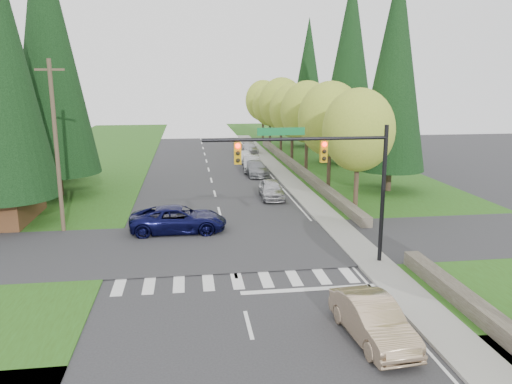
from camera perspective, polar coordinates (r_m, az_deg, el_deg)
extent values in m
plane|color=#28282B|center=(19.95, -1.22, -13.61)|extent=(120.00, 120.00, 0.00)
cube|color=#284B14|center=(41.59, 13.52, 0.10)|extent=(14.00, 110.00, 0.06)
cube|color=#284B14|center=(40.30, -23.44, -1.00)|extent=(14.00, 110.00, 0.06)
cube|color=#28282B|center=(27.32, -3.18, -6.21)|extent=(120.00, 8.00, 0.10)
cube|color=gray|center=(41.69, 4.69, 0.50)|extent=(1.80, 80.00, 0.13)
cube|color=gray|center=(41.52, 3.55, 0.46)|extent=(0.20, 80.00, 0.13)
cube|color=#4C4438|center=(20.08, 25.88, -13.67)|extent=(0.70, 14.00, 0.70)
cube|color=#4C4438|center=(49.67, 4.62, 2.80)|extent=(0.70, 40.00, 0.70)
cylinder|color=black|center=(24.71, 14.30, -0.42)|extent=(0.20, 0.20, 6.80)
cylinder|color=black|center=(22.96, 4.63, 6.05)|extent=(8.60, 0.16, 0.16)
cube|color=#0C662D|center=(22.83, 2.89, 6.93)|extent=(2.20, 0.04, 0.35)
cube|color=#BF8C0C|center=(23.35, 7.73, 4.61)|extent=(0.32, 0.24, 1.00)
sphere|color=#FF0C05|center=(23.17, 7.85, 5.42)|extent=(0.22, 0.22, 0.22)
cube|color=#BF8C0C|center=(22.61, -2.11, 4.45)|extent=(0.32, 0.24, 1.00)
sphere|color=#FF0C05|center=(22.43, -2.08, 5.29)|extent=(0.22, 0.22, 0.22)
cylinder|color=#473828|center=(30.93, -21.84, 4.65)|extent=(0.24, 0.24, 10.00)
cube|color=#473828|center=(30.69, -22.53, 12.80)|extent=(1.60, 0.10, 0.12)
cylinder|color=#38281C|center=(34.31, 11.41, 1.59)|extent=(0.32, 0.32, 4.76)
ellipsoid|color=olive|center=(33.85, 11.65, 6.96)|extent=(4.80, 4.80, 5.52)
cylinder|color=#38281C|center=(40.89, 8.35, 3.58)|extent=(0.32, 0.32, 4.93)
ellipsoid|color=olive|center=(40.50, 8.50, 8.26)|extent=(5.20, 5.20, 5.98)
cylinder|color=#38281C|center=(47.52, 5.78, 4.98)|extent=(0.32, 0.32, 5.04)
ellipsoid|color=olive|center=(47.19, 5.87, 9.10)|extent=(5.00, 5.00, 5.75)
cylinder|color=#38281C|center=(54.33, 4.15, 5.85)|extent=(0.32, 0.32, 4.82)
ellipsoid|color=olive|center=(54.04, 4.20, 9.30)|extent=(5.00, 5.00, 5.75)
cylinder|color=#38281C|center=(61.15, 2.88, 6.79)|extent=(0.32, 0.32, 5.15)
ellipsoid|color=olive|center=(60.90, 2.92, 10.06)|extent=(5.40, 5.40, 6.21)
cylinder|color=#38281C|center=(68.00, 1.61, 7.21)|extent=(0.32, 0.32, 4.70)
ellipsoid|color=olive|center=(67.77, 1.63, 9.89)|extent=(4.80, 4.80, 5.52)
cylinder|color=#38281C|center=(74.89, 0.80, 7.82)|extent=(0.32, 0.32, 4.98)
ellipsoid|color=olive|center=(74.68, 0.81, 10.41)|extent=(5.20, 5.20, 5.98)
cylinder|color=#38281C|center=(34.51, -26.16, -1.77)|extent=(0.50, 0.50, 2.00)
cylinder|color=#38281C|center=(41.74, -21.52, 0.97)|extent=(0.50, 0.50, 2.00)
cone|color=black|center=(41.07, -22.72, 15.18)|extent=(6.46, 6.46, 19.00)
cylinder|color=#38281C|center=(47.95, -22.21, 2.33)|extent=(0.50, 0.50, 2.00)
cone|color=black|center=(47.33, -23.18, 13.47)|extent=(5.78, 5.78, 17.00)
cylinder|color=#38281C|center=(41.77, 14.87, 1.44)|extent=(0.50, 0.50, 2.00)
cone|color=black|center=(41.04, 15.58, 13.58)|extent=(5.44, 5.44, 16.00)
cylinder|color=#38281C|center=(55.06, 10.27, 4.30)|extent=(0.50, 0.50, 2.00)
cone|color=black|center=(54.53, 10.69, 14.53)|extent=(6.12, 6.12, 18.00)
cylinder|color=#38281C|center=(68.15, 5.83, 6.01)|extent=(0.50, 0.50, 2.00)
cone|color=black|center=(67.70, 5.99, 13.01)|extent=(5.10, 5.10, 15.00)
imported|color=tan|center=(18.24, 13.20, -14.03)|extent=(1.96, 4.59, 1.47)
imported|color=#0B0C38|center=(29.88, -8.85, -3.10)|extent=(5.69, 2.68, 1.57)
imported|color=#AEAEB2|center=(37.93, 1.78, 0.33)|extent=(1.84, 4.30, 1.45)
imported|color=gray|center=(47.15, 0.00, 2.73)|extent=(2.14, 4.80, 1.37)
imported|color=#9E9FA3|center=(49.37, -0.50, 3.27)|extent=(1.97, 4.74, 1.53)
imported|color=white|center=(54.74, -1.24, 4.09)|extent=(1.73, 3.94, 1.32)
imported|color=#B6B5BA|center=(61.79, -0.70, 5.05)|extent=(1.84, 4.38, 1.26)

